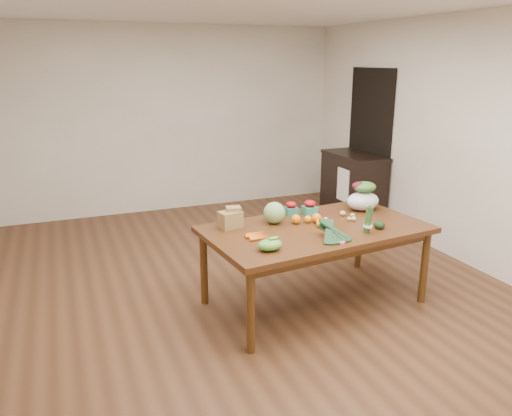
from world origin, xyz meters
name	(u,v)px	position (x,y,z in m)	size (l,w,h in m)	color
floor	(246,286)	(0.00, 0.00, 0.00)	(6.00, 6.00, 0.00)	#56331D
ceiling	(244,0)	(0.00, 0.00, 2.70)	(5.00, 6.00, 0.02)	white
room_walls	(245,154)	(0.00, 0.00, 1.35)	(5.02, 6.02, 2.70)	white
dining_table	(314,265)	(0.47, -0.57, 0.38)	(1.98, 1.10, 0.75)	#4F2712
doorway_dark	(369,144)	(2.48, 1.60, 1.05)	(0.02, 1.00, 2.10)	black
cabinet	(353,186)	(2.22, 1.55, 0.47)	(0.52, 1.02, 0.94)	black
dish_towel	(343,185)	(1.96, 1.40, 0.55)	(0.02, 0.28, 0.45)	white
paper_bag	(230,218)	(-0.26, -0.30, 0.84)	(0.26, 0.22, 0.18)	#9B7B45
cabbage	(274,213)	(0.16, -0.33, 0.85)	(0.20, 0.20, 0.20)	#8DAF65
strawberry_basket_a	(291,209)	(0.42, -0.14, 0.80)	(0.11, 0.11, 0.10)	red
strawberry_basket_b	(310,209)	(0.60, -0.20, 0.81)	(0.12, 0.12, 0.11)	red
orange_a	(296,219)	(0.34, -0.42, 0.79)	(0.09, 0.09, 0.09)	orange
orange_b	(308,219)	(0.46, -0.43, 0.78)	(0.07, 0.07, 0.07)	orange
orange_c	(317,218)	(0.53, -0.46, 0.80)	(0.09, 0.09, 0.09)	orange
mandarin_cluster	(326,221)	(0.56, -0.58, 0.79)	(0.18, 0.18, 0.09)	#FFA50F
carrots	(259,235)	(-0.11, -0.63, 0.76)	(0.22, 0.19, 0.03)	orange
snap_pea_bag	(270,245)	(-0.15, -0.94, 0.80)	(0.20, 0.15, 0.09)	#61B13B
kale_bunch	(335,231)	(0.45, -0.94, 0.83)	(0.32, 0.40, 0.16)	black
asparagus_bundle	(368,219)	(0.81, -0.88, 0.88)	(0.08, 0.08, 0.25)	#4A813B
potato_a	(349,219)	(0.84, -0.53, 0.77)	(0.05, 0.04, 0.04)	tan
potato_b	(354,219)	(0.88, -0.55, 0.77)	(0.05, 0.05, 0.04)	tan
potato_c	(353,215)	(0.93, -0.45, 0.77)	(0.05, 0.04, 0.04)	tan
potato_d	(343,213)	(0.87, -0.37, 0.78)	(0.06, 0.05, 0.05)	#D0B978
potato_e	(369,217)	(1.03, -0.56, 0.77)	(0.06, 0.05, 0.05)	tan
avocado_a	(379,225)	(0.96, -0.83, 0.78)	(0.07, 0.10, 0.07)	black
avocado_b	(380,224)	(1.00, -0.80, 0.78)	(0.06, 0.09, 0.06)	black
salad_bag	(363,197)	(1.16, -0.27, 0.88)	(0.34, 0.25, 0.26)	silver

